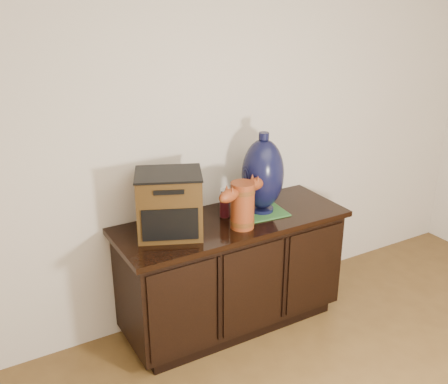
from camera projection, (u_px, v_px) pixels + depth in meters
sideboard at (232, 272)px, 3.35m from camera, size 1.46×0.56×0.75m
terracotta_vessel at (242, 202)px, 3.06m from camera, size 0.40×0.20×0.28m
tv_radio at (169, 204)px, 2.97m from camera, size 0.46×0.42×0.37m
green_mat at (262, 211)px, 3.33m from camera, size 0.30×0.30×0.01m
lamp_base at (263, 174)px, 3.23m from camera, size 0.29×0.29×0.51m
spray_can at (225, 204)px, 3.23m from camera, size 0.06×0.06×0.18m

